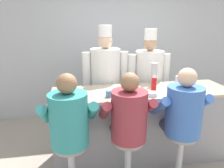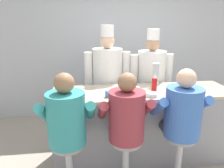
{
  "view_description": "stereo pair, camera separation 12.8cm",
  "coord_description": "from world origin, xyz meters",
  "px_view_note": "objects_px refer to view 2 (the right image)",
  "views": [
    {
      "loc": [
        -0.9,
        -2.35,
        1.92
      ],
      "look_at": [
        -0.43,
        0.32,
        1.13
      ],
      "focal_mm": 35.0,
      "sensor_mm": 36.0,
      "label": 1
    },
    {
      "loc": [
        -0.77,
        -2.36,
        1.92
      ],
      "look_at": [
        -0.43,
        0.32,
        1.13
      ],
      "focal_mm": 35.0,
      "sensor_mm": 36.0,
      "label": 2
    }
  ],
  "objects_px": {
    "hot_sauce_bottle_orange": "(184,90)",
    "cup_stack_steel": "(156,74)",
    "mustard_bottle_yellow": "(193,84)",
    "coffee_mug_blue": "(109,94)",
    "breakfast_plate": "(69,98)",
    "cook_in_whites_near": "(108,79)",
    "ketchup_bottle_red": "(154,84)",
    "diner_seated_teal": "(67,122)",
    "napkin_dispenser_chrome": "(135,92)",
    "water_pitcher_clear": "(182,84)",
    "cereal_bowl": "(152,94)",
    "cook_in_whites_far": "(151,80)",
    "diner_seated_maroon": "(126,119)",
    "diner_seated_blue": "(181,115)"
  },
  "relations": [
    {
      "from": "hot_sauce_bottle_orange",
      "to": "cup_stack_steel",
      "type": "xyz_separation_m",
      "value": [
        -0.23,
        0.46,
        0.1
      ]
    },
    {
      "from": "mustard_bottle_yellow",
      "to": "coffee_mug_blue",
      "type": "xyz_separation_m",
      "value": [
        -1.16,
        -0.1,
        -0.06
      ]
    },
    {
      "from": "hot_sauce_bottle_orange",
      "to": "breakfast_plate",
      "type": "distance_m",
      "value": 1.44
    },
    {
      "from": "hot_sauce_bottle_orange",
      "to": "cook_in_whites_near",
      "type": "relative_size",
      "value": 0.07
    },
    {
      "from": "ketchup_bottle_red",
      "to": "coffee_mug_blue",
      "type": "distance_m",
      "value": 0.62
    },
    {
      "from": "diner_seated_teal",
      "to": "napkin_dispenser_chrome",
      "type": "bearing_deg",
      "value": 22.75
    },
    {
      "from": "water_pitcher_clear",
      "to": "cereal_bowl",
      "type": "height_order",
      "value": "water_pitcher_clear"
    },
    {
      "from": "breakfast_plate",
      "to": "cereal_bowl",
      "type": "relative_size",
      "value": 1.64
    },
    {
      "from": "mustard_bottle_yellow",
      "to": "cereal_bowl",
      "type": "height_order",
      "value": "mustard_bottle_yellow"
    },
    {
      "from": "ketchup_bottle_red",
      "to": "coffee_mug_blue",
      "type": "relative_size",
      "value": 2.12
    },
    {
      "from": "coffee_mug_blue",
      "to": "cook_in_whites_far",
      "type": "height_order",
      "value": "cook_in_whites_far"
    },
    {
      "from": "cereal_bowl",
      "to": "diner_seated_maroon",
      "type": "height_order",
      "value": "diner_seated_maroon"
    },
    {
      "from": "diner_seated_maroon",
      "to": "ketchup_bottle_red",
      "type": "bearing_deg",
      "value": 45.63
    },
    {
      "from": "breakfast_plate",
      "to": "cup_stack_steel",
      "type": "relative_size",
      "value": 0.73
    },
    {
      "from": "water_pitcher_clear",
      "to": "cup_stack_steel",
      "type": "relative_size",
      "value": 0.61
    },
    {
      "from": "cereal_bowl",
      "to": "cook_in_whites_near",
      "type": "relative_size",
      "value": 0.08
    },
    {
      "from": "cup_stack_steel",
      "to": "diner_seated_blue",
      "type": "xyz_separation_m",
      "value": [
        0.06,
        -0.8,
        -0.28
      ]
    },
    {
      "from": "diner_seated_maroon",
      "to": "diner_seated_blue",
      "type": "distance_m",
      "value": 0.64
    },
    {
      "from": "diner_seated_maroon",
      "to": "cook_in_whites_far",
      "type": "xyz_separation_m",
      "value": [
        0.64,
        1.19,
        0.11
      ]
    },
    {
      "from": "napkin_dispenser_chrome",
      "to": "cook_in_whites_near",
      "type": "relative_size",
      "value": 0.07
    },
    {
      "from": "hot_sauce_bottle_orange",
      "to": "diner_seated_blue",
      "type": "xyz_separation_m",
      "value": [
        -0.17,
        -0.33,
        -0.18
      ]
    },
    {
      "from": "cup_stack_steel",
      "to": "diner_seated_maroon",
      "type": "xyz_separation_m",
      "value": [
        -0.58,
        -0.8,
        -0.29
      ]
    },
    {
      "from": "napkin_dispenser_chrome",
      "to": "cook_in_whites_near",
      "type": "bearing_deg",
      "value": 105.48
    },
    {
      "from": "ketchup_bottle_red",
      "to": "mustard_bottle_yellow",
      "type": "bearing_deg",
      "value": 2.85
    },
    {
      "from": "cup_stack_steel",
      "to": "cook_in_whites_far",
      "type": "xyz_separation_m",
      "value": [
        0.06,
        0.39,
        -0.19
      ]
    },
    {
      "from": "napkin_dispenser_chrome",
      "to": "cook_in_whites_near",
      "type": "xyz_separation_m",
      "value": [
        -0.24,
        0.88,
        -0.05
      ]
    },
    {
      "from": "hot_sauce_bottle_orange",
      "to": "cereal_bowl",
      "type": "distance_m",
      "value": 0.42
    },
    {
      "from": "diner_seated_teal",
      "to": "coffee_mug_blue",
      "type": "bearing_deg",
      "value": 38.55
    },
    {
      "from": "ketchup_bottle_red",
      "to": "breakfast_plate",
      "type": "height_order",
      "value": "ketchup_bottle_red"
    },
    {
      "from": "cup_stack_steel",
      "to": "diner_seated_maroon",
      "type": "bearing_deg",
      "value": -126.01
    },
    {
      "from": "cereal_bowl",
      "to": "diner_seated_teal",
      "type": "bearing_deg",
      "value": -161.68
    },
    {
      "from": "breakfast_plate",
      "to": "diner_seated_blue",
      "type": "relative_size",
      "value": 0.17
    },
    {
      "from": "breakfast_plate",
      "to": "cook_in_whites_near",
      "type": "height_order",
      "value": "cook_in_whites_near"
    },
    {
      "from": "water_pitcher_clear",
      "to": "hot_sauce_bottle_orange",
      "type": "bearing_deg",
      "value": -98.7
    },
    {
      "from": "ketchup_bottle_red",
      "to": "mustard_bottle_yellow",
      "type": "xyz_separation_m",
      "value": [
        0.55,
        0.03,
        -0.02
      ]
    },
    {
      "from": "hot_sauce_bottle_orange",
      "to": "cereal_bowl",
      "type": "bearing_deg",
      "value": 179.02
    },
    {
      "from": "ketchup_bottle_red",
      "to": "water_pitcher_clear",
      "type": "distance_m",
      "value": 0.37
    },
    {
      "from": "diner_seated_blue",
      "to": "diner_seated_teal",
      "type": "bearing_deg",
      "value": -179.98
    },
    {
      "from": "cook_in_whites_near",
      "to": "cook_in_whites_far",
      "type": "distance_m",
      "value": 0.72
    },
    {
      "from": "cup_stack_steel",
      "to": "napkin_dispenser_chrome",
      "type": "bearing_deg",
      "value": -131.76
    },
    {
      "from": "coffee_mug_blue",
      "to": "diner_seated_teal",
      "type": "xyz_separation_m",
      "value": [
        -0.49,
        -0.39,
        -0.16
      ]
    },
    {
      "from": "diner_seated_maroon",
      "to": "cook_in_whites_far",
      "type": "distance_m",
      "value": 1.36
    },
    {
      "from": "napkin_dispenser_chrome",
      "to": "diner_seated_maroon",
      "type": "distance_m",
      "value": 0.43
    },
    {
      "from": "water_pitcher_clear",
      "to": "diner_seated_blue",
      "type": "height_order",
      "value": "diner_seated_blue"
    },
    {
      "from": "diner_seated_teal",
      "to": "hot_sauce_bottle_orange",
      "type": "bearing_deg",
      "value": 12.92
    },
    {
      "from": "mustard_bottle_yellow",
      "to": "water_pitcher_clear",
      "type": "height_order",
      "value": "mustard_bottle_yellow"
    },
    {
      "from": "mustard_bottle_yellow",
      "to": "cup_stack_steel",
      "type": "relative_size",
      "value": 0.63
    },
    {
      "from": "ketchup_bottle_red",
      "to": "cereal_bowl",
      "type": "height_order",
      "value": "ketchup_bottle_red"
    },
    {
      "from": "hot_sauce_bottle_orange",
      "to": "water_pitcher_clear",
      "type": "xyz_separation_m",
      "value": [
        0.02,
        0.14,
        0.04
      ]
    },
    {
      "from": "napkin_dispenser_chrome",
      "to": "hot_sauce_bottle_orange",
      "type": "bearing_deg",
      "value": -0.63
    }
  ]
}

